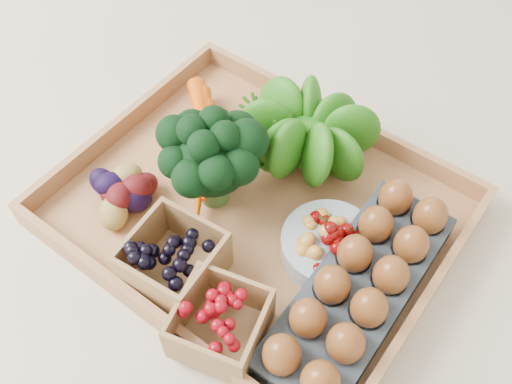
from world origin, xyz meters
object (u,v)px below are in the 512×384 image
Objects in this scene: broccoli at (212,172)px; egg_carton at (358,292)px; tray at (256,213)px; cherry_bowl at (329,246)px.

broccoli is 0.26m from egg_carton.
broccoli is at bearing -165.20° from tray.
cherry_bowl is 0.08m from egg_carton.
cherry_bowl is at bearing 0.95° from tray.
egg_carton is at bearing -4.02° from broccoli.
cherry_bowl is (0.19, 0.02, -0.04)m from broccoli.
tray is 1.64× the size of egg_carton.
tray is at bearing 14.80° from broccoli.
egg_carton is (0.19, -0.04, 0.03)m from tray.
cherry_bowl reaches higher than tray.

